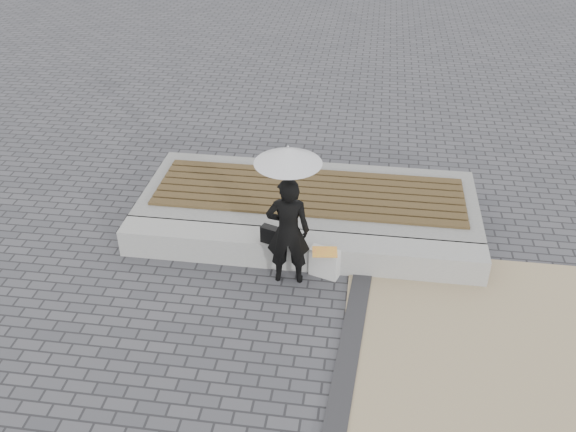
# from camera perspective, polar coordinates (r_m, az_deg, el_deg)

# --- Properties ---
(ground) EXTENTS (80.00, 80.00, 0.00)m
(ground) POSITION_cam_1_polar(r_m,az_deg,el_deg) (7.49, -0.53, -11.52)
(ground) COLOR #4A4A4E
(ground) RESTS_ON ground
(edging_band) EXTENTS (0.61, 5.20, 0.04)m
(edging_band) POSITION_cam_1_polar(r_m,az_deg,el_deg) (7.09, 5.07, -14.78)
(edging_band) COLOR #2C2C2F
(edging_band) RESTS_ON ground
(seating_ledge) EXTENTS (5.00, 0.45, 0.40)m
(seating_ledge) POSITION_cam_1_polar(r_m,az_deg,el_deg) (8.57, 1.05, -3.11)
(seating_ledge) COLOR #ABABA6
(seating_ledge) RESTS_ON ground
(timber_platform) EXTENTS (5.00, 2.00, 0.40)m
(timber_platform) POSITION_cam_1_polar(r_m,az_deg,el_deg) (9.56, 1.94, 1.10)
(timber_platform) COLOR gray
(timber_platform) RESTS_ON ground
(timber_decking) EXTENTS (4.60, 1.40, 0.04)m
(timber_decking) POSITION_cam_1_polar(r_m,az_deg,el_deg) (9.45, 1.97, 2.23)
(timber_decking) COLOR brown
(timber_decking) RESTS_ON timber_platform
(woman) EXTENTS (0.59, 0.41, 1.54)m
(woman) POSITION_cam_1_polar(r_m,az_deg,el_deg) (7.93, -0.00, -1.40)
(woman) COLOR black
(woman) RESTS_ON ground
(parasol) EXTENTS (0.82, 0.82, 1.05)m
(parasol) POSITION_cam_1_polar(r_m,az_deg,el_deg) (7.38, -0.00, 5.54)
(parasol) COLOR silver
(parasol) RESTS_ON ground
(handbag) EXTENTS (0.36, 0.23, 0.24)m
(handbag) POSITION_cam_1_polar(r_m,az_deg,el_deg) (8.29, -1.34, -1.80)
(handbag) COLOR black
(handbag) RESTS_ON seating_ledge
(canvas_tote) EXTENTS (0.42, 0.28, 0.41)m
(canvas_tote) POSITION_cam_1_polar(r_m,az_deg,el_deg) (8.35, 3.36, -4.25)
(canvas_tote) COLOR silver
(canvas_tote) RESTS_ON ground
(magazine) EXTENTS (0.35, 0.27, 0.01)m
(magazine) POSITION_cam_1_polar(r_m,az_deg,el_deg) (8.18, 3.37, -3.28)
(magazine) COLOR #F43B33
(magazine) RESTS_ON canvas_tote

